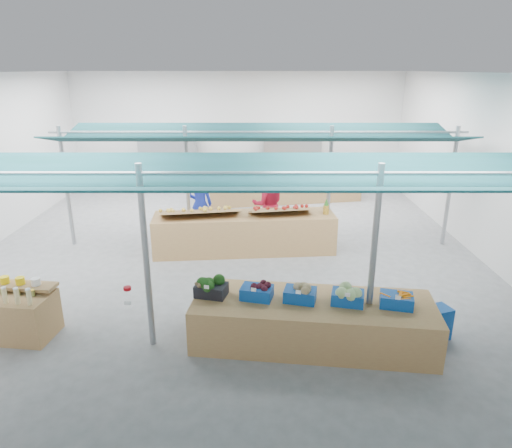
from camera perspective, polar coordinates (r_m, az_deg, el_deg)
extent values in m
plane|color=slate|center=(11.33, -3.52, -3.40)|extent=(13.00, 13.00, 0.00)
plane|color=silver|center=(10.49, -4.00, 18.36)|extent=(13.00, 13.00, 0.00)
plane|color=silver|center=(17.12, -2.37, 11.52)|extent=(12.00, 0.00, 12.00)
plane|color=silver|center=(11.94, 26.57, 6.33)|extent=(0.00, 13.00, 13.00)
cylinder|color=gray|center=(12.25, -22.60, 4.26)|extent=(0.10, 0.10, 3.00)
cylinder|color=gray|center=(7.24, -13.56, -4.32)|extent=(0.10, 0.10, 3.00)
cylinder|color=gray|center=(11.44, -8.54, 4.56)|extent=(0.10, 0.10, 3.00)
cylinder|color=gray|center=(7.27, 14.43, -4.31)|extent=(0.10, 0.10, 3.00)
cylinder|color=gray|center=(11.46, 9.10, 4.55)|extent=(0.10, 0.10, 3.00)
cylinder|color=gray|center=(12.29, 23.08, 4.24)|extent=(0.10, 0.10, 3.00)
cylinder|color=gray|center=(6.62, 0.49, 6.34)|extent=(10.00, 0.06, 0.06)
cylinder|color=gray|center=(11.06, 0.30, 11.41)|extent=(10.00, 0.06, 0.06)
cube|color=#0A2E2C|center=(6.01, 0.54, 4.34)|extent=(9.50, 1.28, 0.30)
cube|color=#0A2E2C|center=(7.27, 0.45, 6.91)|extent=(9.50, 1.28, 0.30)
cube|color=#0A2E2C|center=(10.42, 0.32, 10.56)|extent=(9.50, 1.28, 0.30)
cube|color=#0A2E2C|center=(11.71, 0.28, 11.48)|extent=(9.50, 1.28, 0.30)
cube|color=#B23F33|center=(17.09, -10.86, 7.45)|extent=(2.00, 0.50, 2.00)
cube|color=#B23F33|center=(16.84, 4.49, 7.56)|extent=(2.00, 0.50, 2.00)
cube|color=#956741|center=(8.86, -29.05, -9.93)|extent=(1.76, 0.94, 0.75)
cube|color=#997247|center=(8.84, -28.66, -6.68)|extent=(1.71, 0.53, 0.06)
cube|color=#956741|center=(7.65, 7.05, -12.03)|extent=(3.99, 1.74, 0.75)
cube|color=#956741|center=(11.17, -1.46, -1.12)|extent=(4.45, 1.40, 0.94)
cube|color=#956741|center=(15.48, 3.58, 4.53)|extent=(5.22, 1.93, 0.92)
cube|color=#0D3F8F|center=(8.30, 21.48, -11.44)|extent=(0.55, 0.46, 0.56)
imported|color=#1A2CA9|center=(12.18, -7.01, 2.46)|extent=(0.67, 0.47, 1.75)
imported|color=#A5142D|center=(12.09, 1.50, 2.47)|extent=(0.90, 0.73, 1.75)
cube|color=black|center=(7.57, -5.61, -8.20)|extent=(0.57, 0.46, 0.20)
cube|color=white|center=(7.32, -6.22, -7.84)|extent=(0.08, 0.03, 0.06)
cube|color=#0D3F8F|center=(7.46, 0.10, -8.56)|extent=(0.57, 0.46, 0.20)
cube|color=white|center=(7.19, -0.31, -8.21)|extent=(0.08, 0.03, 0.06)
cube|color=#0D3F8F|center=(7.42, 5.53, -8.81)|extent=(0.57, 0.46, 0.20)
cube|color=white|center=(7.15, 5.30, -8.48)|extent=(0.08, 0.03, 0.06)
cube|color=#0D3F8F|center=(7.45, 11.38, -9.01)|extent=(0.57, 0.46, 0.20)
cube|color=white|center=(7.18, 11.37, -8.68)|extent=(0.08, 0.03, 0.06)
cube|color=#0D3F8F|center=(7.55, 17.14, -9.10)|extent=(0.57, 0.46, 0.20)
cube|color=white|center=(7.28, 17.34, -8.78)|extent=(0.08, 0.03, 0.06)
sphere|color=brown|center=(7.43, -7.08, -7.60)|extent=(0.09, 0.09, 0.09)
sphere|color=brown|center=(7.40, -7.50, -7.39)|extent=(0.06, 0.06, 0.06)
cylinder|color=#BA0C15|center=(7.31, -15.79, -7.76)|extent=(0.12, 0.12, 0.05)
cube|color=white|center=(7.36, -15.76, -9.50)|extent=(0.10, 0.01, 0.07)
cube|color=#997247|center=(10.88, -6.94, 1.46)|extent=(1.99, 0.99, 0.26)
cube|color=#997247|center=(10.97, 3.18, 1.72)|extent=(1.59, 0.92, 0.26)
cylinder|color=#8C6019|center=(11.17, 8.75, 1.79)|extent=(0.14, 0.14, 0.22)
cone|color=#26661E|center=(11.12, 8.80, 2.72)|extent=(0.12, 0.12, 0.18)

